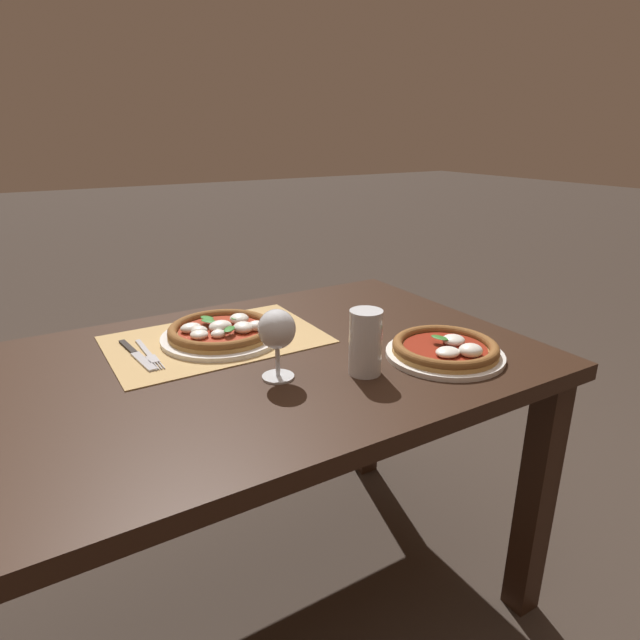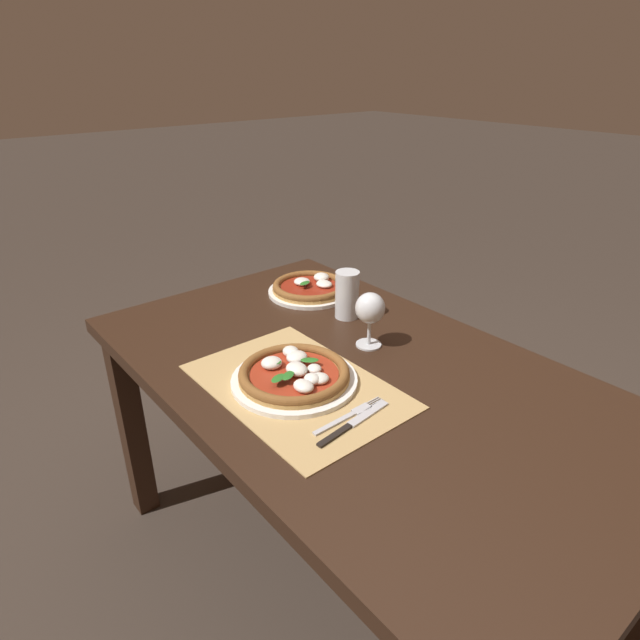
{
  "view_description": "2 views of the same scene",
  "coord_description": "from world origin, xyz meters",
  "px_view_note": "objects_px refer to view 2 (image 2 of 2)",
  "views": [
    {
      "loc": [
        0.39,
        1.06,
        1.25
      ],
      "look_at": [
        -0.24,
        0.02,
        0.81
      ],
      "focal_mm": 30.0,
      "sensor_mm": 36.0,
      "label": 1
    },
    {
      "loc": [
        0.83,
        -0.8,
        1.44
      ],
      "look_at": [
        -0.2,
        0.05,
        0.79
      ],
      "focal_mm": 30.0,
      "sensor_mm": 36.0,
      "label": 2
    }
  ],
  "objects_px": {
    "pizza_near": "(295,375)",
    "wine_glass": "(370,310)",
    "knife": "(354,423)",
    "pizza_far": "(310,288)",
    "pint_glass": "(347,296)",
    "fork": "(350,415)"
  },
  "relations": [
    {
      "from": "pint_glass",
      "to": "knife",
      "type": "distance_m",
      "value": 0.54
    },
    {
      "from": "pizza_far",
      "to": "fork",
      "type": "height_order",
      "value": "pizza_far"
    },
    {
      "from": "pizza_far",
      "to": "pint_glass",
      "type": "bearing_deg",
      "value": -7.49
    },
    {
      "from": "wine_glass",
      "to": "fork",
      "type": "height_order",
      "value": "wine_glass"
    },
    {
      "from": "pizza_near",
      "to": "wine_glass",
      "type": "height_order",
      "value": "wine_glass"
    },
    {
      "from": "wine_glass",
      "to": "knife",
      "type": "bearing_deg",
      "value": -49.17
    },
    {
      "from": "pizza_near",
      "to": "wine_glass",
      "type": "distance_m",
      "value": 0.28
    },
    {
      "from": "pizza_far",
      "to": "pint_glass",
      "type": "relative_size",
      "value": 1.91
    },
    {
      "from": "pizza_far",
      "to": "wine_glass",
      "type": "relative_size",
      "value": 1.78
    },
    {
      "from": "pizza_far",
      "to": "wine_glass",
      "type": "distance_m",
      "value": 0.41
    },
    {
      "from": "pizza_near",
      "to": "fork",
      "type": "bearing_deg",
      "value": 2.84
    },
    {
      "from": "pint_glass",
      "to": "fork",
      "type": "bearing_deg",
      "value": -41.29
    },
    {
      "from": "pizza_near",
      "to": "pint_glass",
      "type": "distance_m",
      "value": 0.4
    },
    {
      "from": "wine_glass",
      "to": "knife",
      "type": "relative_size",
      "value": 0.72
    },
    {
      "from": "wine_glass",
      "to": "knife",
      "type": "distance_m",
      "value": 0.37
    },
    {
      "from": "pizza_far",
      "to": "wine_glass",
      "type": "height_order",
      "value": "wine_glass"
    },
    {
      "from": "pizza_far",
      "to": "fork",
      "type": "distance_m",
      "value": 0.7
    },
    {
      "from": "pint_glass",
      "to": "knife",
      "type": "relative_size",
      "value": 0.67
    },
    {
      "from": "knife",
      "to": "pizza_near",
      "type": "bearing_deg",
      "value": 179.49
    },
    {
      "from": "pizza_near",
      "to": "pizza_far",
      "type": "distance_m",
      "value": 0.56
    },
    {
      "from": "pint_glass",
      "to": "knife",
      "type": "height_order",
      "value": "pint_glass"
    },
    {
      "from": "pizza_near",
      "to": "knife",
      "type": "xyz_separation_m",
      "value": [
        0.21,
        -0.0,
        -0.02
      ]
    }
  ]
}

